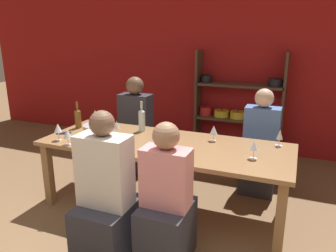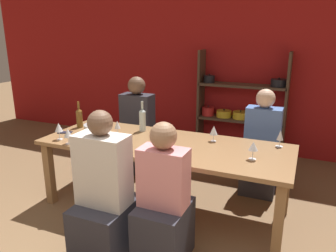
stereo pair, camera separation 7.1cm
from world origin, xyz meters
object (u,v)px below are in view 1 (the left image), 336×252
wine_glass_empty_b (117,125)px  person_near_b (107,202)px  wine_glass_red_a (67,134)px  wine_glass_red_c (95,114)px  person_far_b (136,136)px  wine_glass_empty_a (214,130)px  person_near_a (166,212)px  wine_glass_white_a (280,135)px  wine_bottle_green (78,118)px  mixing_bowl (96,129)px  wine_glass_red_b (58,128)px  dining_table (164,150)px  person_far_a (260,154)px  wine_glass_white_b (254,146)px  cell_phone (64,133)px  wine_bottle_dark (142,119)px  shelf_unit (240,116)px

wine_glass_empty_b → person_near_b: person_near_b is taller
wine_glass_red_a → wine_glass_red_c: (-0.19, 0.75, 0.01)m
wine_glass_red_a → person_far_b: (0.11, 1.24, -0.38)m
wine_glass_empty_a → person_far_b: bearing=154.1°
person_near_a → wine_glass_red_a: bearing=164.0°
wine_glass_white_a → wine_glass_empty_a: bearing=-171.5°
wine_bottle_green → wine_glass_empty_a: wine_bottle_green is taller
wine_glass_white_a → person_near_b: bearing=-137.4°
mixing_bowl → person_near_a: (1.14, -0.76, -0.35)m
wine_glass_red_b → wine_glass_empty_b: wine_glass_red_b is taller
wine_glass_red_c → wine_glass_empty_b: 0.53m
mixing_bowl → wine_glass_empty_a: size_ratio=1.79×
dining_table → person_far_a: (0.86, 0.81, -0.21)m
wine_glass_white_a → wine_glass_red_b: (-2.12, -0.68, 0.02)m
wine_glass_red_c → wine_bottle_green: bearing=-111.7°
wine_glass_white_b → cell_phone: 2.04m
wine_glass_red_c → person_far_b: size_ratio=0.14×
wine_glass_red_c → person_far_b: 0.69m
wine_bottle_dark → wine_glass_red_b: 0.90m
wine_glass_red_a → wine_glass_white_b: 1.78m
wine_glass_white_a → cell_phone: 2.27m
dining_table → wine_glass_red_c: size_ratio=14.80×
wine_bottle_dark → person_far_b: 0.77m
shelf_unit → cell_phone: (-1.56, -2.07, 0.15)m
wine_glass_red_a → wine_glass_white_a: bearing=21.1°
mixing_bowl → wine_bottle_dark: wine_bottle_dark is taller
wine_glass_white_b → person_near_b: size_ratio=0.13×
wine_glass_white_a → wine_glass_empty_a: size_ratio=1.03×
wine_glass_red_b → person_near_a: size_ratio=0.15×
wine_glass_red_b → wine_bottle_green: bearing=101.8°
wine_glass_empty_b → person_near_a: size_ratio=0.13×
wine_glass_red_a → cell_phone: wine_glass_red_a is taller
wine_glass_red_c → wine_glass_red_b: bearing=-89.3°
cell_phone → mixing_bowl: bearing=23.2°
dining_table → wine_glass_white_a: (1.08, 0.34, 0.19)m
wine_glass_red_b → wine_glass_empty_a: size_ratio=1.08×
wine_bottle_dark → wine_bottle_green: bearing=-167.4°
wine_glass_red_b → wine_glass_empty_a: 1.59m
wine_bottle_green → wine_glass_empty_a: size_ratio=1.87×
person_far_a → wine_glass_red_b: bearing=31.2°
wine_bottle_green → wine_glass_empty_b: wine_bottle_green is taller
wine_glass_empty_a → cell_phone: 1.63m
wine_bottle_dark → dining_table: bearing=-36.1°
wine_glass_white_a → wine_glass_white_b: 0.47m
mixing_bowl → cell_phone: size_ratio=1.78×
person_near_b → person_far_b: bearing=109.3°
wine_glass_empty_a → wine_glass_empty_b: bearing=-170.2°
wine_bottle_dark → wine_glass_red_b: size_ratio=1.92×
cell_phone → person_far_b: size_ratio=0.13×
mixing_bowl → wine_glass_white_a: size_ratio=1.75×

